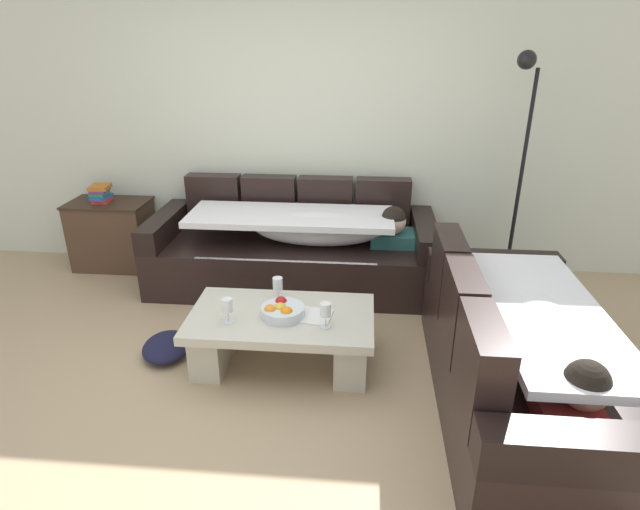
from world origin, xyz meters
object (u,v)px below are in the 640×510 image
side_cabinet (113,234)px  couch_along_wall (297,249)px  crumpled_garment (166,347)px  open_magazine (310,315)px  couch_near_window (520,362)px  coffee_table (282,333)px  wine_glass_far_back (278,285)px  wine_glass_near_left (227,306)px  floor_lamp (518,161)px  fruit_bowl (282,311)px  wine_glass_near_right (326,311)px  book_stack_on_cabinet (101,193)px

side_cabinet → couch_along_wall: bearing=-7.2°
crumpled_garment → couch_along_wall: bearing=57.3°
open_magazine → couch_near_window: bearing=-6.8°
coffee_table → wine_glass_far_back: (-0.05, 0.19, 0.26)m
coffee_table → wine_glass_near_left: size_ratio=7.23×
side_cabinet → floor_lamp: 3.66m
couch_near_window → wine_glass_near_left: couch_near_window is taller
side_cabinet → crumpled_garment: (1.01, -1.42, -0.26)m
couch_near_window → side_cabinet: size_ratio=2.75×
side_cabinet → couch_near_window: bearing=-28.8°
open_magazine → crumpled_garment: size_ratio=0.70×
couch_along_wall → floor_lamp: size_ratio=1.24×
fruit_bowl → wine_glass_near_right: 0.32m
wine_glass_far_back → book_stack_on_cabinet: book_stack_on_cabinet is taller
wine_glass_near_right → floor_lamp: size_ratio=0.09×
floor_lamp → crumpled_garment: bearing=-152.7°
couch_along_wall → side_cabinet: couch_along_wall is taller
book_stack_on_cabinet → coffee_table: bearing=-37.6°
couch_along_wall → floor_lamp: 1.96m
couch_near_window → open_magazine: size_ratio=7.06×
coffee_table → wine_glass_far_back: size_ratio=7.23×
coffee_table → fruit_bowl: 0.19m
wine_glass_near_right → crumpled_garment: (-1.12, 0.16, -0.44)m
couch_along_wall → side_cabinet: 1.80m
couch_near_window → floor_lamp: floor_lamp is taller
wine_glass_near_left → wine_glass_near_right: 0.61m
wine_glass_near_right → open_magazine: wine_glass_near_right is taller
coffee_table → couch_near_window: bearing=-13.5°
wine_glass_far_back → crumpled_garment: bearing=-168.1°
wine_glass_near_right → crumpled_garment: size_ratio=0.42×
wine_glass_near_right → book_stack_on_cabinet: book_stack_on_cabinet is taller
side_cabinet → book_stack_on_cabinet: 0.40m
fruit_bowl → book_stack_on_cabinet: size_ratio=1.26×
wine_glass_near_left → book_stack_on_cabinet: (-1.57, 1.58, 0.22)m
fruit_bowl → open_magazine: (0.18, 0.02, -0.04)m
couch_near_window → side_cabinet: (-3.26, 1.79, -0.02)m
couch_near_window → side_cabinet: couch_near_window is taller
coffee_table → floor_lamp: bearing=37.8°
wine_glass_far_back → side_cabinet: side_cabinet is taller
wine_glass_near_left → wine_glass_near_right: (0.61, -0.00, 0.00)m
wine_glass_far_back → open_magazine: (0.24, -0.20, -0.11)m
couch_along_wall → wine_glass_near_right: size_ratio=14.59×
wine_glass_near_right → side_cabinet: bearing=143.4°
wine_glass_far_back → crumpled_garment: size_ratio=0.42×
wine_glass_near_left → wine_glass_far_back: size_ratio=1.00×
wine_glass_near_right → couch_along_wall: bearing=104.6°
wine_glass_near_right → open_magazine: (-0.11, 0.12, -0.11)m
book_stack_on_cabinet → couch_near_window: bearing=-28.4°
book_stack_on_cabinet → crumpled_garment: bearing=-53.1°
book_stack_on_cabinet → side_cabinet: bearing=-5.2°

